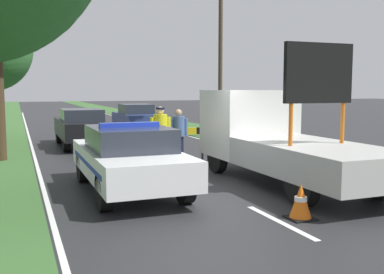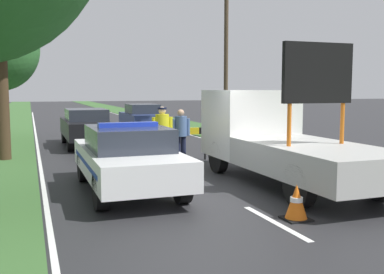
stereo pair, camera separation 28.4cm
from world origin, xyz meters
name	(u,v)px [view 1 (the left image)]	position (x,y,z in m)	size (l,w,h in m)	color
ground_plane	(212,188)	(0.00, 0.00, 0.00)	(160.00, 160.00, 0.00)	#28282B
lane_markings	(112,138)	(0.00, 11.64, 0.00)	(7.45, 52.93, 0.01)	silver
grass_verge_right	(166,123)	(5.37, 20.00, 0.01)	(3.19, 120.00, 0.03)	#38602D
police_car	(129,157)	(-1.89, 0.34, 0.77)	(1.88, 4.77, 1.57)	white
work_truck	(275,137)	(1.89, 0.34, 1.10)	(2.14, 6.23, 3.28)	white
road_barrier	(163,134)	(0.09, 4.03, 0.88)	(3.40, 0.08, 1.06)	black
police_officer	(160,131)	(-0.21, 3.31, 1.06)	(0.64, 0.41, 1.78)	#191E38
pedestrian_civilian	(179,131)	(0.50, 3.70, 0.98)	(0.60, 0.38, 1.67)	#191E38
traffic_cone_near_police	(301,202)	(0.44, -2.89, 0.31)	(0.46, 0.46, 0.63)	black
traffic_cone_centre_front	(151,152)	(-0.22, 4.35, 0.28)	(0.42, 0.42, 0.58)	black
queued_car_sedan_black	(81,126)	(-1.79, 8.92, 0.81)	(1.72, 4.66, 1.51)	black
queued_car_hatch_blue	(136,117)	(2.02, 15.15, 0.76)	(1.82, 4.32, 1.47)	navy
utility_pole	(220,52)	(4.93, 10.17, 4.03)	(1.20, 0.20, 7.84)	#473828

